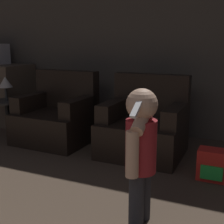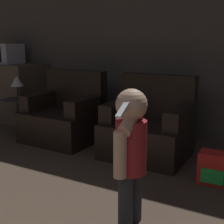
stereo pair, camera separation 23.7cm
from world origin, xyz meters
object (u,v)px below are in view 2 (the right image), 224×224
object	(u,v)px
lamp	(17,82)
armchair_right	(149,128)
armchair_left	(65,116)
person_toddler	(130,147)
microwave	(4,54)
toy_backpack	(215,168)

from	to	relation	value
lamp	armchair_right	bearing A→B (deg)	1.73
armchair_left	lamp	bearing A→B (deg)	-174.05
armchair_right	person_toddler	size ratio (longest dim) A/B	0.93
armchair_right	person_toddler	xyz separation A→B (m)	(0.41, -1.34, 0.25)
armchair_right	lamp	distance (m)	1.95
lamp	armchair_left	bearing A→B (deg)	4.40
armchair_left	person_toddler	bearing A→B (deg)	-38.86
lamp	microwave	bearing A→B (deg)	146.03
armchair_left	microwave	size ratio (longest dim) A/B	1.77
lamp	toy_backpack	bearing A→B (deg)	-7.17
armchair_left	armchair_right	distance (m)	1.16
person_toddler	toy_backpack	bearing A→B (deg)	163.73
armchair_left	lamp	size ratio (longest dim) A/B	2.79
toy_backpack	microwave	bearing A→B (deg)	166.02
microwave	armchair_left	bearing A→B (deg)	-17.05
armchair_right	microwave	bearing A→B (deg)	170.09
armchair_right	person_toddler	bearing A→B (deg)	-72.79
person_toddler	microwave	distance (m)	3.62
armchair_right	armchair_left	bearing A→B (deg)	-179.98
armchair_right	toy_backpack	world-z (taller)	armchair_right
armchair_right	person_toddler	distance (m)	1.42
armchair_left	toy_backpack	xyz separation A→B (m)	(1.95, -0.40, -0.16)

